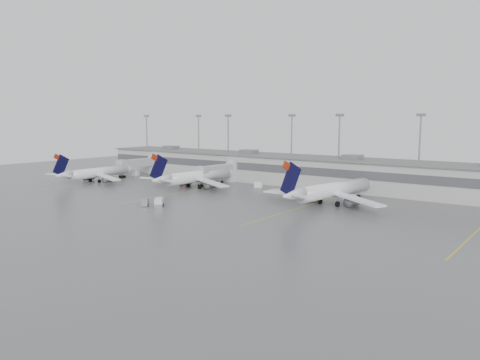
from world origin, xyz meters
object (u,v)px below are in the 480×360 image
Objects in this scene: jet_far_left at (96,172)px; jet_mid_right at (331,190)px; baggage_tug at (159,203)px; jet_mid_left at (195,176)px.

jet_mid_right reaches higher than jet_far_left.
jet_far_left is 74.44m from jet_mid_right.
jet_far_left is 47.76m from baggage_tug.
jet_mid_left is at bearing -171.92° from jet_mid_right.
jet_far_left is 8.49× the size of baggage_tug.
jet_mid_right reaches higher than baggage_tug.
jet_mid_right is at bearing -0.11° from baggage_tug.
baggage_tug is at bearing -61.46° from jet_mid_left.
jet_mid_right is at bearing 1.07° from jet_mid_left.
jet_far_left is 0.88× the size of jet_mid_right.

